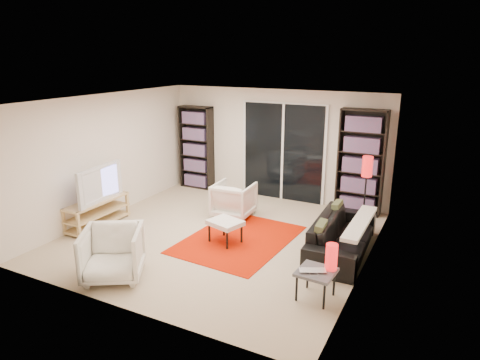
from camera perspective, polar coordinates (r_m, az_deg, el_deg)
name	(u,v)px	position (r m, az deg, el deg)	size (l,w,h in m)	color
floor	(220,236)	(7.66, -2.71, -7.52)	(5.00, 5.00, 0.00)	tan
wall_back	(275,145)	(9.44, 4.73, 4.74)	(5.00, 0.02, 2.40)	silver
wall_front	(115,220)	(5.34, -16.32, -5.19)	(5.00, 0.02, 2.40)	silver
wall_left	(108,156)	(8.74, -17.25, 3.09)	(0.02, 5.00, 2.40)	silver
wall_right	(370,192)	(6.43, 16.89, -1.55)	(0.02, 5.00, 2.40)	silver
ceiling	(218,100)	(7.03, -2.98, 10.65)	(5.00, 5.00, 0.02)	white
sliding_door	(283,152)	(9.37, 5.76, 3.68)	(1.92, 0.08, 2.16)	white
bookshelf_left	(196,148)	(10.23, -5.83, 4.33)	(0.80, 0.30, 1.95)	black
bookshelf_right	(361,162)	(8.79, 15.82, 2.27)	(0.90, 0.30, 2.10)	black
tv_stand	(97,212)	(8.47, -18.50, -4.06)	(0.42, 1.32, 0.50)	tan
tv	(95,183)	(8.28, -18.75, -0.38)	(1.16, 0.15, 0.67)	black
rug	(239,239)	(7.52, -0.19, -7.91)	(1.64, 2.22, 0.01)	#BA1800
sofa	(342,235)	(7.16, 13.43, -7.17)	(2.02, 0.79, 0.59)	black
armchair_back	(234,200)	(8.46, -0.83, -2.64)	(0.73, 0.75, 0.69)	silver
armchair_front	(113,254)	(6.44, -16.62, -9.39)	(0.80, 0.83, 0.75)	silver
ottoman	(225,224)	(7.29, -1.97, -5.84)	(0.64, 0.57, 0.40)	silver
side_table	(316,274)	(5.79, 10.12, -12.22)	(0.50, 0.50, 0.40)	#4D4D52
laptop	(313,273)	(5.69, 9.71, -12.07)	(0.35, 0.22, 0.03)	silver
table_lamp	(331,257)	(5.77, 12.10, -9.98)	(0.16, 0.16, 0.35)	red
floor_lamp	(367,174)	(7.98, 16.53, 0.76)	(0.21, 0.21, 1.37)	black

